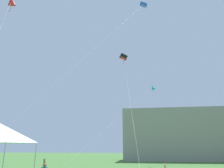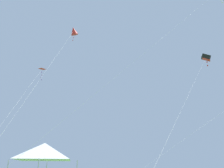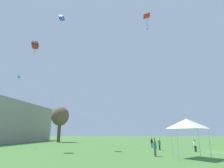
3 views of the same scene
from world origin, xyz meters
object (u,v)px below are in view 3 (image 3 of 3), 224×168
(kite_red_delta_0, at_px, (149,19))
(person_white_shirt, at_px, (195,145))
(person_black_shirt, at_px, (152,142))
(person_green_shirt, at_px, (159,144))
(cooler_box, at_px, (195,147))
(kite_blue_box_1, at_px, (62,18))
(kite_cyan_diamond_2, at_px, (19,76))
(festival_tent, at_px, (187,124))
(kite_black_box_4, at_px, (35,45))
(person_teal_shirt, at_px, (155,147))

(kite_red_delta_0, bearing_deg, person_white_shirt, -25.90)
(person_black_shirt, bearing_deg, person_white_shirt, -132.07)
(person_green_shirt, xyz_separation_m, person_white_shirt, (-1.54, -4.63, -0.04))
(cooler_box, relative_size, kite_red_delta_0, 0.04)
(person_black_shirt, bearing_deg, person_green_shirt, -165.06)
(cooler_box, relative_size, person_white_shirt, 0.33)
(kite_blue_box_1, distance_m, kite_cyan_diamond_2, 13.90)
(kite_blue_box_1, bearing_deg, person_green_shirt, -88.65)
(festival_tent, relative_size, cooler_box, 7.50)
(person_white_shirt, relative_size, kite_blue_box_1, 0.06)
(person_white_shirt, bearing_deg, kite_blue_box_1, -173.38)
(cooler_box, bearing_deg, festival_tent, 161.16)
(kite_red_delta_0, relative_size, kite_black_box_4, 0.48)
(person_teal_shirt, xyz_separation_m, person_black_shirt, (11.61, -0.65, -0.07))
(kite_red_delta_0, distance_m, kite_blue_box_1, 24.50)
(person_black_shirt, distance_m, kite_cyan_diamond_2, 27.52)
(festival_tent, relative_size, person_white_shirt, 2.48)
(cooler_box, bearing_deg, person_black_shirt, 98.30)
(person_green_shirt, bearing_deg, person_black_shirt, 95.90)
(cooler_box, distance_m, person_teal_shirt, 15.06)
(person_green_shirt, xyz_separation_m, kite_cyan_diamond_2, (0.71, 25.26, 12.08))
(person_teal_shirt, xyz_separation_m, person_white_shirt, (5.93, -6.06, -0.10))
(festival_tent, distance_m, person_black_shirt, 13.32)
(person_white_shirt, bearing_deg, person_green_shirt, 171.25)
(person_teal_shirt, relative_size, kite_black_box_4, 0.08)
(person_green_shirt, height_order, kite_red_delta_0, kite_red_delta_0)
(cooler_box, relative_size, kite_blue_box_1, 0.02)
(cooler_box, xyz_separation_m, person_black_shirt, (-1.08, 7.43, 0.69))
(person_white_shirt, xyz_separation_m, kite_red_delta_0, (-13.75, 6.68, 10.97))
(festival_tent, bearing_deg, kite_blue_box_1, 66.51)
(person_teal_shirt, distance_m, person_white_shirt, 8.48)
(person_teal_shirt, relative_size, kite_red_delta_0, 0.16)
(kite_cyan_diamond_2, xyz_separation_m, kite_black_box_4, (-4.63, -5.59, 3.68))
(festival_tent, height_order, person_white_shirt, festival_tent)
(cooler_box, xyz_separation_m, person_teal_shirt, (-12.69, 8.08, 0.76))
(person_green_shirt, distance_m, person_white_shirt, 4.88)
(person_green_shirt, distance_m, person_teal_shirt, 7.60)
(cooler_box, height_order, kite_blue_box_1, kite_blue_box_1)
(kite_cyan_diamond_2, bearing_deg, person_black_shirt, -82.03)
(person_teal_shirt, bearing_deg, kite_red_delta_0, -25.76)
(person_green_shirt, relative_size, kite_cyan_diamond_2, 0.08)
(kite_blue_box_1, distance_m, kite_black_box_4, 8.68)
(kite_red_delta_0, height_order, kite_blue_box_1, kite_blue_box_1)
(cooler_box, bearing_deg, person_green_shirt, 128.13)
(person_teal_shirt, relative_size, kite_cyan_diamond_2, 0.08)
(kite_black_box_4, bearing_deg, cooler_box, -70.85)
(kite_blue_box_1, bearing_deg, cooler_box, -76.68)
(kite_blue_box_1, relative_size, kite_cyan_diamond_2, 1.04)
(person_green_shirt, bearing_deg, kite_blue_box_1, 176.62)
(cooler_box, height_order, kite_black_box_4, kite_black_box_4)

